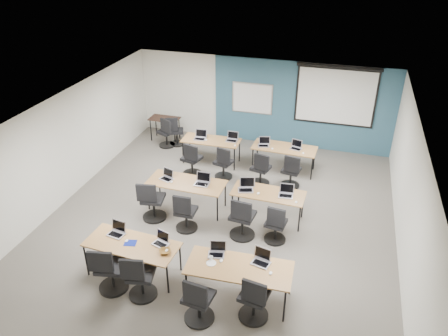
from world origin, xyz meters
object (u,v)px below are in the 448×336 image
(training_table_front_right, at_px, (239,269))
(task_chair_11, at_px, (291,174))
(task_chair_4, at_px, (152,204))
(laptop_0, at_px, (117,231))
(task_chair_1, at_px, (140,280))
(laptop_2, at_px, (217,251))
(laptop_4, at_px, (167,176))
(laptop_10, at_px, (264,143))
(laptop_8, at_px, (200,137))
(utility_table, at_px, (165,121))
(whiteboard, at_px, (252,98))
(laptop_11, at_px, (296,147))
(laptop_7, at_px, (286,193))
(task_chair_6, at_px, (242,221))
(laptop_3, at_px, (261,259))
(spare_chair_a, at_px, (176,133))
(laptop_6, at_px, (246,187))
(task_chair_10, at_px, (261,172))
(training_table_mid_right, at_px, (268,194))
(projector_screen, at_px, (336,93))
(task_chair_7, at_px, (276,227))
(task_chair_3, at_px, (254,301))
(laptop_1, at_px, (161,241))
(training_table_mid_left, at_px, (186,184))
(laptop_5, at_px, (202,181))
(laptop_9, at_px, (232,138))
(task_chair_5, at_px, (185,215))
(task_chair_0, at_px, (109,272))
(task_chair_9, at_px, (224,165))
(training_table_back_left, at_px, (211,141))
(training_table_front_left, at_px, (132,245))
(training_table_back_right, at_px, (284,149))
(task_chair_8, at_px, (192,162))
(task_chair_2, at_px, (198,303))

(training_table_front_right, xyz_separation_m, task_chair_11, (0.32, 4.23, -0.28))
(task_chair_4, bearing_deg, laptop_0, -99.87)
(laptop_0, distance_m, task_chair_1, 1.21)
(laptop_2, distance_m, laptop_4, 3.07)
(training_table_front_right, relative_size, laptop_10, 6.20)
(laptop_8, bearing_deg, utility_table, 140.94)
(whiteboard, xyz_separation_m, laptop_0, (-1.24, -6.50, -0.66))
(laptop_11, bearing_deg, laptop_7, -70.98)
(task_chair_6, relative_size, laptop_8, 3.09)
(laptop_3, distance_m, spare_chair_a, 6.81)
(laptop_6, bearing_deg, task_chair_10, 71.47)
(laptop_8, bearing_deg, training_table_mid_right, -47.97)
(projector_screen, height_order, laptop_0, projector_screen)
(projector_screen, xyz_separation_m, laptop_3, (-0.79, -6.50, -1.09))
(task_chair_7, distance_m, laptop_11, 3.32)
(task_chair_3, xyz_separation_m, task_chair_6, (-0.77, 2.22, 0.02))
(whiteboard, distance_m, laptop_1, 6.58)
(training_table_mid_left, bearing_deg, utility_table, 122.07)
(task_chair_4, xyz_separation_m, laptop_5, (1.01, 0.74, 0.36))
(laptop_10, bearing_deg, laptop_7, -82.04)
(laptop_5, relative_size, laptop_9, 1.07)
(task_chair_5, height_order, task_chair_7, task_chair_5)
(laptop_9, bearing_deg, task_chair_11, -25.85)
(training_table_front_right, height_order, task_chair_0, task_chair_0)
(task_chair_9, bearing_deg, task_chair_7, -35.45)
(laptop_6, bearing_deg, task_chair_3, -90.53)
(training_table_back_left, height_order, spare_chair_a, spare_chair_a)
(training_table_front_right, height_order, task_chair_10, task_chair_10)
(training_table_front_left, bearing_deg, training_table_back_right, 70.79)
(training_table_back_right, xyz_separation_m, task_chair_1, (-1.74, -5.61, -0.26))
(training_table_front_right, distance_m, task_chair_11, 4.25)
(laptop_7, height_order, laptop_11, laptop_7)
(task_chair_8, height_order, task_chair_9, task_chair_8)
(task_chair_6, relative_size, laptop_9, 3.25)
(laptop_4, bearing_deg, task_chair_11, 49.90)
(laptop_0, xyz_separation_m, task_chair_10, (2.12, 3.85, -0.38))
(task_chair_3, bearing_deg, laptop_11, 100.02)
(laptop_3, bearing_deg, task_chair_2, -118.02)
(laptop_6, height_order, task_chair_6, task_chair_6)
(task_chair_2, bearing_deg, training_table_mid_left, 120.40)
(task_chair_4, bearing_deg, task_chair_10, 37.17)
(laptop_0, height_order, laptop_9, laptop_0)
(laptop_10, distance_m, laptop_11, 0.90)
(laptop_5, bearing_deg, whiteboard, 85.49)
(laptop_4, xyz_separation_m, laptop_9, (0.95, 2.55, 0.00))
(laptop_0, distance_m, laptop_4, 2.31)
(training_table_back_left, height_order, utility_table, utility_table)
(training_table_front_right, bearing_deg, laptop_11, 84.08)
(task_chair_11, bearing_deg, task_chair_10, -163.63)
(training_table_back_right, relative_size, laptop_4, 5.74)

